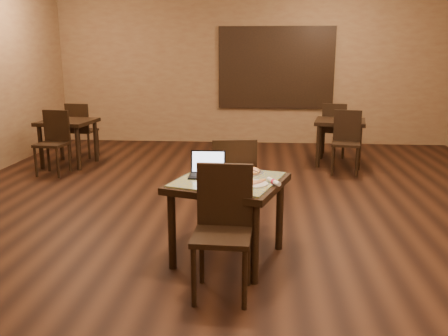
# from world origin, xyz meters

# --- Properties ---
(ground) EXTENTS (10.00, 10.00, 0.00)m
(ground) POSITION_xyz_m (0.00, 0.00, 0.00)
(ground) COLOR black
(ground) RESTS_ON ground
(wall_back) EXTENTS (8.00, 0.02, 3.00)m
(wall_back) POSITION_xyz_m (0.00, 5.00, 1.50)
(wall_back) COLOR olive
(wall_back) RESTS_ON ground
(mural) EXTENTS (2.34, 0.05, 1.64)m
(mural) POSITION_xyz_m (0.50, 4.96, 1.55)
(mural) COLOR #254C87
(mural) RESTS_ON wall_back
(tiled_table) EXTENTS (1.15, 1.15, 0.76)m
(tiled_table) POSITION_xyz_m (-0.06, -0.84, 0.66)
(tiled_table) COLOR black
(tiled_table) RESTS_ON ground
(chair_main_near) EXTENTS (0.46, 0.46, 1.02)m
(chair_main_near) POSITION_xyz_m (-0.06, -1.45, 0.58)
(chair_main_near) COLOR black
(chair_main_near) RESTS_ON ground
(chair_main_far) EXTENTS (0.50, 0.50, 1.03)m
(chair_main_far) POSITION_xyz_m (-0.05, -0.23, 0.58)
(chair_main_far) COLOR black
(chair_main_far) RESTS_ON ground
(laptop) EXTENTS (0.32, 0.25, 0.22)m
(laptop) POSITION_xyz_m (-0.26, -0.74, 0.82)
(laptop) COLOR black
(laptop) RESTS_ON tiled_table
(plate) EXTENTS (0.26, 0.26, 0.01)m
(plate) POSITION_xyz_m (0.16, -1.02, 0.77)
(plate) COLOR white
(plate) RESTS_ON tiled_table
(pizza_slice) EXTENTS (0.27, 0.27, 0.02)m
(pizza_slice) POSITION_xyz_m (0.16, -1.02, 0.79)
(pizza_slice) COLOR beige
(pizza_slice) RESTS_ON plate
(pizza_pan) EXTENTS (0.37, 0.37, 0.01)m
(pizza_pan) POSITION_xyz_m (0.06, -0.60, 0.77)
(pizza_pan) COLOR silver
(pizza_pan) RESTS_ON tiled_table
(pizza_whole) EXTENTS (0.32, 0.32, 0.02)m
(pizza_whole) POSITION_xyz_m (0.06, -0.60, 0.78)
(pizza_whole) COLOR beige
(pizza_whole) RESTS_ON pizza_pan
(spatula) EXTENTS (0.23, 0.25, 0.01)m
(spatula) POSITION_xyz_m (0.08, -0.62, 0.79)
(spatula) COLOR silver
(spatula) RESTS_ON pizza_whole
(napkin_roll) EXTENTS (0.12, 0.18, 0.04)m
(napkin_roll) POSITION_xyz_m (0.34, -0.98, 0.78)
(napkin_roll) COLOR white
(napkin_roll) RESTS_ON tiled_table
(other_table_a) EXTENTS (0.94, 0.94, 0.76)m
(other_table_a) POSITION_xyz_m (1.54, 3.11, 0.63)
(other_table_a) COLOR black
(other_table_a) RESTS_ON ground
(other_table_a_chair_near) EXTENTS (0.50, 0.50, 0.98)m
(other_table_a_chair_near) POSITION_xyz_m (1.56, 2.54, 0.55)
(other_table_a_chair_near) COLOR black
(other_table_a_chair_near) RESTS_ON ground
(other_table_a_chair_far) EXTENTS (0.50, 0.50, 0.98)m
(other_table_a_chair_far) POSITION_xyz_m (1.53, 3.68, 0.55)
(other_table_a_chair_far) COLOR black
(other_table_a_chair_far) RESTS_ON ground
(other_table_b) EXTENTS (0.89, 0.89, 0.76)m
(other_table_b) POSITION_xyz_m (-3.00, 2.69, 0.63)
(other_table_b) COLOR black
(other_table_b) RESTS_ON ground
(other_table_b_chair_near) EXTENTS (0.47, 0.47, 0.99)m
(other_table_b_chair_near) POSITION_xyz_m (-2.99, 2.12, 0.56)
(other_table_b_chair_near) COLOR black
(other_table_b_chair_near) RESTS_ON ground
(other_table_b_chair_far) EXTENTS (0.47, 0.47, 0.99)m
(other_table_b_chair_far) POSITION_xyz_m (-3.01, 3.27, 0.56)
(other_table_b_chair_far) COLOR black
(other_table_b_chair_far) RESTS_ON ground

